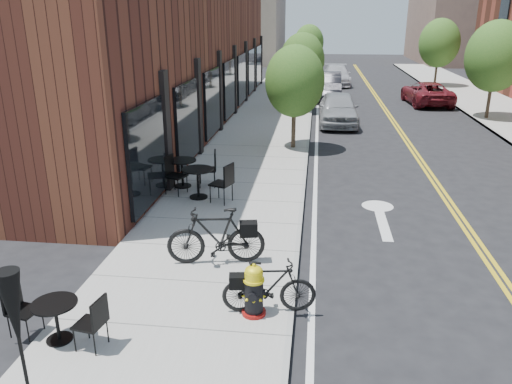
{
  "coord_description": "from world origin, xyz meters",
  "views": [
    {
      "loc": [
        0.24,
        -9.68,
        4.91
      ],
      "look_at": [
        -1.09,
        1.23,
        1.0
      ],
      "focal_mm": 35.0,
      "sensor_mm": 36.0,
      "label": 1
    }
  ],
  "objects_px": {
    "fire_hydrant": "(254,291)",
    "parked_car_c": "(336,75)",
    "parked_car_a": "(338,109)",
    "bistro_set_b": "(198,179)",
    "parked_car_b": "(327,86)",
    "bicycle_left": "(216,236)",
    "bistro_set_c": "(182,169)",
    "parked_car_far": "(427,93)",
    "patio_umbrella": "(16,323)",
    "bistro_set_a": "(56,316)",
    "bicycle_right": "(269,287)"
  },
  "relations": [
    {
      "from": "fire_hydrant",
      "to": "bistro_set_b",
      "type": "relative_size",
      "value": 0.46
    },
    {
      "from": "bicycle_left",
      "to": "bistro_set_b",
      "type": "height_order",
      "value": "bicycle_left"
    },
    {
      "from": "parked_car_b",
      "to": "parked_car_c",
      "type": "bearing_deg",
      "value": 83.57
    },
    {
      "from": "bistro_set_c",
      "to": "parked_car_far",
      "type": "relative_size",
      "value": 0.43
    },
    {
      "from": "fire_hydrant",
      "to": "bistro_set_c",
      "type": "distance_m",
      "value": 7.02
    },
    {
      "from": "bistro_set_a",
      "to": "parked_car_c",
      "type": "height_order",
      "value": "parked_car_c"
    },
    {
      "from": "bicycle_right",
      "to": "bistro_set_c",
      "type": "height_order",
      "value": "bistro_set_c"
    },
    {
      "from": "bistro_set_a",
      "to": "bicycle_left",
      "type": "bearing_deg",
      "value": 65.45
    },
    {
      "from": "bicycle_left",
      "to": "parked_car_c",
      "type": "distance_m",
      "value": 29.26
    },
    {
      "from": "fire_hydrant",
      "to": "parked_car_a",
      "type": "distance_m",
      "value": 16.61
    },
    {
      "from": "fire_hydrant",
      "to": "bistro_set_b",
      "type": "height_order",
      "value": "bistro_set_b"
    },
    {
      "from": "fire_hydrant",
      "to": "parked_car_far",
      "type": "xyz_separation_m",
      "value": [
        7.21,
        22.8,
        0.09
      ]
    },
    {
      "from": "fire_hydrant",
      "to": "parked_car_c",
      "type": "distance_m",
      "value": 30.91
    },
    {
      "from": "bistro_set_b",
      "to": "bistro_set_c",
      "type": "bearing_deg",
      "value": 148.0
    },
    {
      "from": "bistro_set_a",
      "to": "bistro_set_b",
      "type": "distance_m",
      "value": 6.62
    },
    {
      "from": "bistro_set_b",
      "to": "parked_car_b",
      "type": "height_order",
      "value": "parked_car_b"
    },
    {
      "from": "fire_hydrant",
      "to": "bicycle_left",
      "type": "distance_m",
      "value": 2.01
    },
    {
      "from": "patio_umbrella",
      "to": "bicycle_right",
      "type": "bearing_deg",
      "value": 50.77
    },
    {
      "from": "patio_umbrella",
      "to": "bistro_set_c",
      "type": "bearing_deg",
      "value": 94.19
    },
    {
      "from": "parked_car_a",
      "to": "parked_car_b",
      "type": "height_order",
      "value": "parked_car_b"
    },
    {
      "from": "fire_hydrant",
      "to": "parked_car_c",
      "type": "xyz_separation_m",
      "value": [
        2.28,
        30.83,
        0.14
      ]
    },
    {
      "from": "bicycle_right",
      "to": "patio_umbrella",
      "type": "distance_m",
      "value": 4.1
    },
    {
      "from": "patio_umbrella",
      "to": "parked_car_a",
      "type": "height_order",
      "value": "patio_umbrella"
    },
    {
      "from": "parked_car_b",
      "to": "parked_car_c",
      "type": "distance_m",
      "value": 6.82
    },
    {
      "from": "parked_car_far",
      "to": "patio_umbrella",
      "type": "bearing_deg",
      "value": 65.61
    },
    {
      "from": "bistro_set_b",
      "to": "parked_car_b",
      "type": "distance_m",
      "value": 18.93
    },
    {
      "from": "parked_car_a",
      "to": "parked_car_b",
      "type": "bearing_deg",
      "value": 92.64
    },
    {
      "from": "fire_hydrant",
      "to": "patio_umbrella",
      "type": "xyz_separation_m",
      "value": [
        -2.24,
        -2.94,
        1.17
      ]
    },
    {
      "from": "bistro_set_a",
      "to": "parked_car_b",
      "type": "bearing_deg",
      "value": 89.84
    },
    {
      "from": "bistro_set_c",
      "to": "parked_car_c",
      "type": "relative_size",
      "value": 0.42
    },
    {
      "from": "fire_hydrant",
      "to": "bistro_set_a",
      "type": "bearing_deg",
      "value": -165.06
    },
    {
      "from": "bicycle_left",
      "to": "parked_car_a",
      "type": "bearing_deg",
      "value": 158.64
    },
    {
      "from": "bicycle_right",
      "to": "bistro_set_c",
      "type": "relative_size",
      "value": 0.79
    },
    {
      "from": "bicycle_left",
      "to": "bistro_set_c",
      "type": "height_order",
      "value": "bicycle_left"
    },
    {
      "from": "parked_car_far",
      "to": "parked_car_a",
      "type": "bearing_deg",
      "value": 45.83
    },
    {
      "from": "patio_umbrella",
      "to": "parked_car_c",
      "type": "bearing_deg",
      "value": 82.38
    },
    {
      "from": "bistro_set_a",
      "to": "parked_car_a",
      "type": "xyz_separation_m",
      "value": [
        4.85,
        17.58,
        0.2
      ]
    },
    {
      "from": "fire_hydrant",
      "to": "patio_umbrella",
      "type": "distance_m",
      "value": 3.88
    },
    {
      "from": "bicycle_right",
      "to": "bistro_set_b",
      "type": "height_order",
      "value": "bistro_set_b"
    },
    {
      "from": "fire_hydrant",
      "to": "patio_umbrella",
      "type": "height_order",
      "value": "patio_umbrella"
    },
    {
      "from": "patio_umbrella",
      "to": "parked_car_c",
      "type": "xyz_separation_m",
      "value": [
        4.52,
        33.77,
        -1.04
      ]
    },
    {
      "from": "bistro_set_c",
      "to": "parked_car_a",
      "type": "relative_size",
      "value": 0.46
    },
    {
      "from": "parked_car_c",
      "to": "bistro_set_c",
      "type": "bearing_deg",
      "value": -102.51
    },
    {
      "from": "patio_umbrella",
      "to": "parked_car_a",
      "type": "relative_size",
      "value": 0.51
    },
    {
      "from": "bicycle_left",
      "to": "bistro_set_a",
      "type": "bearing_deg",
      "value": -44.5
    },
    {
      "from": "bicycle_right",
      "to": "parked_car_far",
      "type": "xyz_separation_m",
      "value": [
        6.96,
        22.7,
        0.06
      ]
    },
    {
      "from": "parked_car_b",
      "to": "parked_car_far",
      "type": "relative_size",
      "value": 1.04
    },
    {
      "from": "bicycle_right",
      "to": "bistro_set_b",
      "type": "xyz_separation_m",
      "value": [
        -2.49,
        5.4,
        0.07
      ]
    },
    {
      "from": "bistro_set_b",
      "to": "parked_car_c",
      "type": "height_order",
      "value": "parked_car_c"
    },
    {
      "from": "parked_car_c",
      "to": "parked_car_a",
      "type": "bearing_deg",
      "value": -91.91
    }
  ]
}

